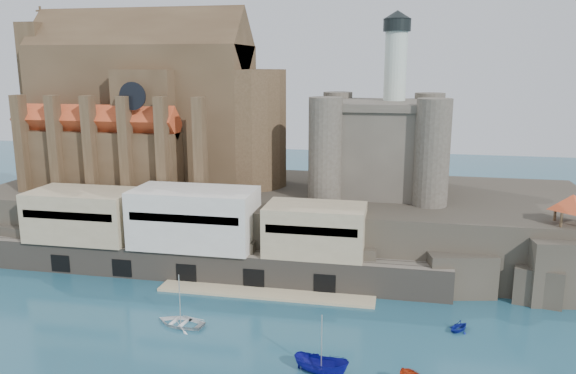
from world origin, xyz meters
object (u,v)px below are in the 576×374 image
at_px(church, 154,114).
at_px(castle_keep, 380,142).
at_px(pavilion, 572,204).
at_px(boat_2, 321,373).

xyz_separation_m(church, castle_keep, (40.21, -0.78, -3.81)).
height_order(pavilion, boat_2, pavilion).
relative_size(castle_keep, pavilion, 4.58).
distance_m(church, pavilion, 68.65).
height_order(castle_keep, boat_2, castle_keep).
xyz_separation_m(church, pavilion, (66.13, -15.85, -9.40)).
distance_m(pavilion, boat_2, 41.69).
height_order(church, pavilion, church).
relative_size(castle_keep, boat_2, 5.00).
bearing_deg(pavilion, boat_2, -138.31).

